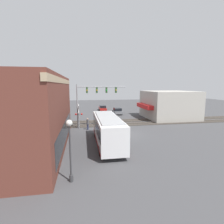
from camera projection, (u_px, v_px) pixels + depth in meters
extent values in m
plane|color=#424244|center=(123.00, 134.00, 24.48)|extent=(120.00, 120.00, 0.00)
cube|color=brown|center=(4.00, 114.00, 17.77)|extent=(17.11, 11.84, 7.75)
cube|color=tan|center=(62.00, 81.00, 18.23)|extent=(17.31, 0.36, 0.50)
cube|color=black|center=(65.00, 132.00, 19.06)|extent=(14.37, 0.12, 2.20)
cube|color=#B2ADA3|center=(169.00, 105.00, 36.47)|extent=(9.75, 9.48, 5.62)
cube|color=red|center=(145.00, 106.00, 35.63)|extent=(6.83, 1.20, 0.80)
cube|color=white|center=(107.00, 129.00, 19.95)|extent=(10.17, 2.55, 2.74)
cube|color=black|center=(107.00, 126.00, 19.89)|extent=(9.96, 2.59, 1.15)
cube|color=#B21E1E|center=(107.00, 139.00, 20.13)|extent=(9.96, 2.58, 0.24)
cube|color=#A5A8AA|center=(107.00, 117.00, 19.74)|extent=(8.64, 2.17, 0.12)
cylinder|color=black|center=(104.00, 133.00, 22.96)|extent=(1.00, 2.57, 1.00)
cylinder|color=black|center=(112.00, 150.00, 16.95)|extent=(1.00, 2.57, 1.00)
cylinder|color=gray|center=(77.00, 106.00, 27.52)|extent=(0.20, 0.20, 6.96)
cylinder|color=gray|center=(102.00, 87.00, 27.70)|extent=(0.16, 7.73, 0.16)
cube|color=#284723|center=(87.00, 90.00, 27.40)|extent=(0.30, 0.27, 0.90)
sphere|color=yellow|center=(87.00, 90.00, 27.24)|extent=(0.20, 0.20, 0.20)
cube|color=#284723|center=(97.00, 90.00, 27.65)|extent=(0.30, 0.27, 0.90)
sphere|color=yellow|center=(97.00, 90.00, 27.49)|extent=(0.20, 0.20, 0.20)
cube|color=#284723|center=(106.00, 90.00, 27.91)|extent=(0.30, 0.27, 0.90)
sphere|color=green|center=(107.00, 90.00, 27.74)|extent=(0.20, 0.20, 0.20)
cube|color=#284723|center=(116.00, 90.00, 28.16)|extent=(0.30, 0.27, 0.90)
sphere|color=yellow|center=(116.00, 90.00, 28.00)|extent=(0.20, 0.20, 0.20)
cylinder|color=gray|center=(79.00, 117.00, 27.45)|extent=(0.14, 0.14, 3.60)
cube|color=white|center=(79.00, 109.00, 27.26)|extent=(1.41, 0.06, 1.41)
cube|color=white|center=(79.00, 109.00, 27.26)|extent=(1.41, 0.06, 1.41)
cylinder|color=#38383A|center=(79.00, 114.00, 27.38)|extent=(0.08, 0.90, 0.08)
sphere|color=red|center=(82.00, 114.00, 27.40)|extent=(0.28, 0.28, 0.28)
sphere|color=red|center=(76.00, 114.00, 27.25)|extent=(0.28, 0.28, 0.28)
cylinder|color=#38383A|center=(71.00, 178.00, 12.30)|extent=(0.28, 0.28, 0.50)
cylinder|color=#38383A|center=(70.00, 155.00, 12.04)|extent=(0.12, 0.12, 4.01)
sphere|color=white|center=(69.00, 123.00, 11.71)|extent=(0.44, 0.44, 0.44)
cube|color=#332D28|center=(115.00, 125.00, 30.33)|extent=(2.60, 60.00, 0.03)
cube|color=#6B6056|center=(116.00, 125.00, 29.62)|extent=(0.07, 60.00, 0.15)
cube|color=#6B6056|center=(115.00, 123.00, 31.02)|extent=(0.07, 60.00, 0.15)
cube|color=#332D28|center=(112.00, 121.00, 33.45)|extent=(2.60, 60.00, 0.03)
cube|color=#6B6056|center=(113.00, 121.00, 32.74)|extent=(0.07, 60.00, 0.15)
cube|color=#6B6056|center=(112.00, 120.00, 34.14)|extent=(0.07, 60.00, 0.15)
cube|color=black|center=(110.00, 117.00, 34.75)|extent=(4.59, 1.80, 0.55)
cube|color=black|center=(110.00, 114.00, 34.44)|extent=(2.52, 1.62, 0.66)
cylinder|color=black|center=(109.00, 117.00, 36.17)|extent=(0.64, 1.82, 0.64)
cylinder|color=black|center=(111.00, 119.00, 33.39)|extent=(0.64, 1.82, 0.64)
cube|color=slate|center=(117.00, 112.00, 41.87)|extent=(4.58, 1.80, 0.58)
cube|color=black|center=(117.00, 109.00, 41.55)|extent=(2.52, 1.62, 0.68)
cylinder|color=black|center=(116.00, 112.00, 43.29)|extent=(0.64, 1.82, 0.64)
cylinder|color=black|center=(118.00, 114.00, 40.52)|extent=(0.64, 1.82, 0.64)
cube|color=#B21E19|center=(103.00, 109.00, 47.89)|extent=(4.81, 1.80, 0.54)
cube|color=black|center=(103.00, 106.00, 47.57)|extent=(2.64, 1.62, 0.66)
cylinder|color=black|center=(102.00, 109.00, 49.38)|extent=(0.64, 1.82, 0.64)
cylinder|color=black|center=(103.00, 110.00, 46.47)|extent=(0.64, 1.82, 0.64)
cylinder|color=#2D3351|center=(123.00, 140.00, 20.56)|extent=(0.28, 0.28, 0.81)
cylinder|color=#B2A58C|center=(123.00, 134.00, 20.45)|extent=(0.34, 0.34, 0.68)
sphere|color=tan|center=(123.00, 130.00, 20.38)|extent=(0.22, 0.22, 0.22)
cylinder|color=#2D3351|center=(88.00, 127.00, 26.92)|extent=(0.28, 0.28, 0.85)
cylinder|color=#4C4C51|center=(88.00, 122.00, 26.80)|extent=(0.34, 0.34, 0.71)
sphere|color=tan|center=(88.00, 119.00, 26.74)|extent=(0.23, 0.23, 0.23)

